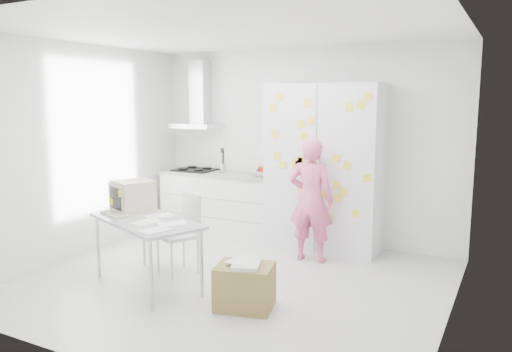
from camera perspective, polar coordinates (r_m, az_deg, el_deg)
The scene contains 10 objects.
floor at distance 5.66m, azimuth -2.80°, elevation -12.02°, with size 4.50×4.00×0.02m, color silver.
walls at distance 5.96m, azimuth 0.65°, elevation 2.52°, with size 4.52×4.01×2.70m.
ceiling at distance 5.34m, azimuth -3.02°, elevation 16.31°, with size 4.50×4.00×0.02m, color white.
counter_run at distance 7.52m, azimuth -4.07°, elevation -2.97°, with size 1.84×0.63×1.28m.
range_hood at distance 7.73m, azimuth -6.52°, elevation 8.40°, with size 0.70×0.48×1.01m.
tall_cabinet at distance 6.68m, azimuth 7.85°, elevation 0.95°, with size 1.50×0.68×2.20m.
person at distance 6.19m, azimuth 6.31°, elevation -2.74°, with size 0.56×0.37×1.54m, color #E75A8C.
desk at distance 5.67m, azimuth -13.45°, elevation -3.40°, with size 1.53×1.15×1.09m.
chair at distance 5.86m, azimuth -8.33°, elevation -5.90°, with size 0.56×0.56×0.93m.
cardboard_box at distance 4.91m, azimuth -1.29°, elevation -12.43°, with size 0.62×0.54×0.47m.
Camera 1 is at (2.71, -4.54, 1.99)m, focal length 35.00 mm.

